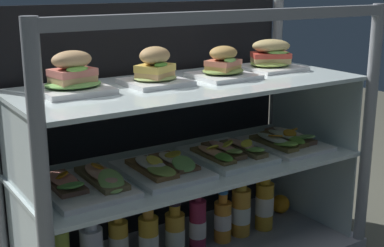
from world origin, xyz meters
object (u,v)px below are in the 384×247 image
plated_roll_sandwich_near_right_corner (223,67)px  juice_bottle_front_left_end (198,224)px  juice_bottle_back_left (119,243)px  plated_roll_sandwich_mid_left (271,58)px  juice_bottle_near_post (149,239)px  juice_bottle_front_fourth (264,204)px  juice_bottle_back_center (175,233)px  juice_bottle_back_right (241,211)px  open_sandwich_tray_far_left (86,183)px  open_sandwich_tray_near_left_corner (163,167)px  plated_roll_sandwich_left_of_center (73,78)px  orange_fruit_beside_bottles (280,204)px  open_sandwich_tray_far_right (285,141)px  juice_bottle_tucked_behind (223,220)px  plated_roll_sandwich_far_left (155,70)px  open_sandwich_tray_mid_left (228,153)px

plated_roll_sandwich_near_right_corner → juice_bottle_front_left_end: 0.54m
plated_roll_sandwich_near_right_corner → juice_bottle_back_left: plated_roll_sandwich_near_right_corner is taller
plated_roll_sandwich_mid_left → juice_bottle_near_post: size_ratio=0.91×
juice_bottle_front_fourth → juice_bottle_back_center: bearing=177.7°
plated_roll_sandwich_near_right_corner → juice_bottle_back_right: (0.10, 0.01, -0.53)m
plated_roll_sandwich_mid_left → open_sandwich_tray_far_left: bearing=-173.5°
open_sandwich_tray_near_left_corner → juice_bottle_near_post: 0.26m
open_sandwich_tray_near_left_corner → juice_bottle_front_fourth: (0.46, 0.04, -0.25)m
open_sandwich_tray_far_left → open_sandwich_tray_near_left_corner: size_ratio=1.00×
plated_roll_sandwich_left_of_center → juice_bottle_back_left: size_ratio=0.91×
juice_bottle_back_left → orange_fruit_beside_bottles: juice_bottle_back_left is taller
juice_bottle_back_right → plated_roll_sandwich_mid_left: bearing=14.3°
open_sandwich_tray_far_right → juice_bottle_tucked_behind: (-0.24, 0.05, -0.26)m
plated_roll_sandwich_far_left → open_sandwich_tray_mid_left: (0.23, -0.06, -0.29)m
open_sandwich_tray_far_right → juice_bottle_near_post: (-0.53, 0.04, -0.25)m
plated_roll_sandwich_far_left → open_sandwich_tray_far_left: bearing=-166.9°
plated_roll_sandwich_near_right_corner → juice_bottle_near_post: plated_roll_sandwich_near_right_corner is taller
plated_roll_sandwich_mid_left → juice_bottle_back_left: bearing=-179.3°
open_sandwich_tray_near_left_corner → juice_bottle_back_center: (0.08, 0.06, -0.26)m
plated_roll_sandwich_far_left → juice_bottle_back_center: 0.56m
plated_roll_sandwich_left_of_center → plated_roll_sandwich_mid_left: bearing=0.3°
open_sandwich_tray_mid_left → juice_bottle_tucked_behind: 0.27m
juice_bottle_back_center → juice_bottle_tucked_behind: same height
open_sandwich_tray_far_right → juice_bottle_front_left_end: open_sandwich_tray_far_right is taller
juice_bottle_back_right → open_sandwich_tray_near_left_corner: bearing=-171.8°
open_sandwich_tray_far_left → orange_fruit_beside_bottles: (0.85, 0.11, -0.31)m
juice_bottle_front_left_end → open_sandwich_tray_mid_left: bearing=-28.8°
plated_roll_sandwich_left_of_center → open_sandwich_tray_near_left_corner: (0.24, -0.08, -0.29)m
plated_roll_sandwich_near_right_corner → juice_bottle_tucked_behind: plated_roll_sandwich_near_right_corner is taller
juice_bottle_tucked_behind → plated_roll_sandwich_near_right_corner: bearing=-153.7°
juice_bottle_front_left_end → plated_roll_sandwich_near_right_corner: bearing=-5.5°
plated_roll_sandwich_mid_left → juice_bottle_tucked_behind: 0.60m
plated_roll_sandwich_mid_left → juice_bottle_front_fourth: size_ratio=0.89×
open_sandwich_tray_near_left_corner → open_sandwich_tray_mid_left: size_ratio=1.00×
plated_roll_sandwich_near_right_corner → open_sandwich_tray_near_left_corner: bearing=-170.8°
plated_roll_sandwich_mid_left → juice_bottle_front_fourth: bearing=-134.0°
juice_bottle_back_center → juice_bottle_front_fourth: size_ratio=0.86×
open_sandwich_tray_near_left_corner → juice_bottle_back_center: size_ratio=1.51×
juice_bottle_back_left → juice_bottle_front_left_end: (0.28, -0.03, 0.00)m
open_sandwich_tray_far_left → juice_bottle_front_left_end: (0.41, 0.05, -0.25)m
juice_bottle_front_fourth → plated_roll_sandwich_far_left: bearing=177.0°
juice_bottle_tucked_behind → plated_roll_sandwich_left_of_center: bearing=175.8°
plated_roll_sandwich_mid_left → open_sandwich_tray_far_left: size_ratio=0.68×
juice_bottle_back_center → juice_bottle_near_post: bearing=-173.9°
open_sandwich_tray_far_left → juice_bottle_near_post: size_ratio=1.32×
plated_roll_sandwich_far_left → juice_bottle_back_left: bearing=173.4°
juice_bottle_near_post → juice_bottle_front_fourth: (0.48, -0.00, 0.01)m
open_sandwich_tray_far_right → juice_bottle_back_right: bearing=162.0°
plated_roll_sandwich_far_left → juice_bottle_front_left_end: bearing=-5.9°
open_sandwich_tray_mid_left → orange_fruit_beside_bottles: open_sandwich_tray_mid_left is taller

